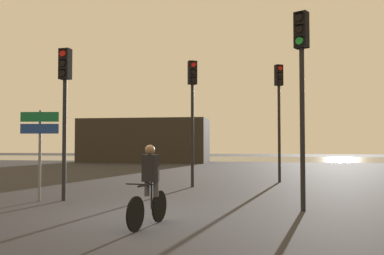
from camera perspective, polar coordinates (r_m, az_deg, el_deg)
ground_plane at (r=10.10m, az=-7.78°, el=-11.50°), size 120.00×120.00×0.00m
water_strip at (r=46.94m, az=6.11°, el=-4.16°), size 80.00×16.00×0.01m
distant_building at (r=38.33m, az=-6.41°, el=-1.73°), size 11.31×4.00×3.85m
traffic_light_near_left at (r=13.01m, az=-16.61°, el=4.23°), size 0.35×0.37×4.42m
traffic_light_center at (r=16.36m, az=0.06°, el=3.73°), size 0.39×0.41×4.81m
traffic_light_near_right at (r=10.94m, az=14.42°, el=7.04°), size 0.40×0.42×4.90m
traffic_light_far_right at (r=18.78m, az=11.52°, el=3.46°), size 0.39×0.41×5.04m
direction_sign_post at (r=12.99m, az=-19.65°, el=-1.37°), size 1.09×0.19×2.60m
cyclist at (r=8.65m, az=-5.68°, el=-7.61°), size 0.50×1.69×1.62m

